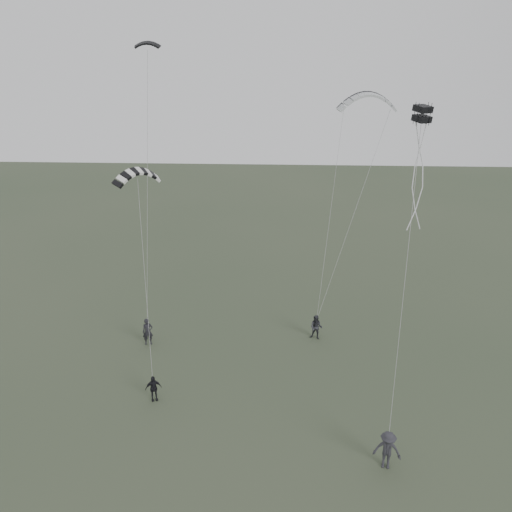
# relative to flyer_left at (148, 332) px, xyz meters

# --- Properties ---
(ground) EXTENTS (140.00, 140.00, 0.00)m
(ground) POSITION_rel_flyer_left_xyz_m (6.13, -6.29, -0.93)
(ground) COLOR #36432E
(ground) RESTS_ON ground
(flyer_left) EXTENTS (0.78, 0.63, 1.87)m
(flyer_left) POSITION_rel_flyer_left_xyz_m (0.00, 0.00, 0.00)
(flyer_left) COLOR black
(flyer_left) RESTS_ON ground
(flyer_right) EXTENTS (1.01, 0.89, 1.74)m
(flyer_right) POSITION_rel_flyer_left_xyz_m (11.25, 1.32, -0.06)
(flyer_right) COLOR #27282D
(flyer_right) RESTS_ON ground
(flyer_center) EXTENTS (0.97, 0.68, 1.54)m
(flyer_center) POSITION_rel_flyer_left_xyz_m (1.83, -5.86, -0.17)
(flyer_center) COLOR black
(flyer_center) RESTS_ON ground
(flyer_far) EXTENTS (1.39, 0.98, 1.96)m
(flyer_far) POSITION_rel_flyer_left_xyz_m (13.84, -10.19, 0.05)
(flyer_far) COLOR #28282D
(flyer_far) RESTS_ON ground
(kite_dark_small) EXTENTS (1.55, 0.68, 0.63)m
(kite_dark_small) POSITION_rel_flyer_left_xyz_m (0.47, 3.47, 17.82)
(kite_dark_small) COLOR black
(kite_dark_small) RESTS_ON flyer_left
(kite_pale_large) EXTENTS (4.34, 1.65, 1.86)m
(kite_pale_large) POSITION_rel_flyer_left_xyz_m (14.72, 8.79, 14.62)
(kite_pale_large) COLOR #B8BCBE
(kite_pale_large) RESTS_ON flyer_right
(kite_striped) EXTENTS (2.51, 2.46, 1.20)m
(kite_striped) POSITION_rel_flyer_left_xyz_m (1.08, -2.91, 11.37)
(kite_striped) COLOR black
(kite_striped) RESTS_ON flyer_center
(kite_box) EXTENTS (0.96, 0.99, 0.81)m
(kite_box) POSITION_rel_flyer_left_xyz_m (15.13, -4.57, 14.53)
(kite_box) COLOR black
(kite_box) RESTS_ON flyer_far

